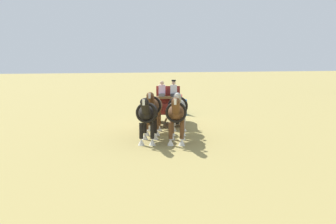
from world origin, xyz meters
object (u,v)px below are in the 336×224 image
(draft_horse_rear_near, at_px, (178,107))
(show_wagon, at_px, (169,105))
(draft_horse_rear_off, at_px, (153,107))
(draft_horse_lead_off, at_px, (148,114))
(draft_horse_lead_near, at_px, (177,114))

(draft_horse_rear_near, bearing_deg, show_wagon, 168.88)
(draft_horse_rear_near, xyz_separation_m, draft_horse_rear_off, (-0.48, -1.21, 0.02))
(show_wagon, relative_size, draft_horse_rear_off, 1.79)
(draft_horse_rear_near, relative_size, draft_horse_rear_off, 1.00)
(draft_horse_rear_near, xyz_separation_m, draft_horse_lead_off, (1.94, -2.18, -0.04))
(show_wagon, xyz_separation_m, draft_horse_rear_near, (3.40, -0.67, 0.19))
(draft_horse_rear_off, bearing_deg, show_wagon, 147.26)
(draft_horse_rear_off, relative_size, draft_horse_lead_off, 0.99)
(show_wagon, xyz_separation_m, draft_horse_lead_off, (5.34, -2.85, 0.15))
(show_wagon, height_order, draft_horse_lead_off, show_wagon)
(draft_horse_rear_near, relative_size, draft_horse_lead_off, 0.99)
(show_wagon, xyz_separation_m, draft_horse_lead_near, (5.82, -1.64, 0.18))
(draft_horse_rear_near, relative_size, draft_horse_lead_near, 1.00)
(show_wagon, height_order, draft_horse_rear_off, show_wagon)
(show_wagon, relative_size, draft_horse_lead_near, 1.79)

